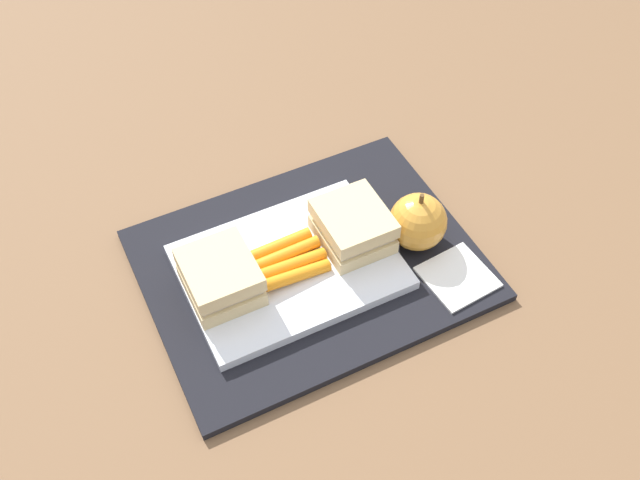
# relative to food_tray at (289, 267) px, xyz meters

# --- Properties ---
(ground_plane) EXTENTS (2.40, 2.40, 0.00)m
(ground_plane) POSITION_rel_food_tray_xyz_m (0.03, 0.00, -0.02)
(ground_plane) COLOR brown
(lunchbag_mat) EXTENTS (0.36, 0.28, 0.01)m
(lunchbag_mat) POSITION_rel_food_tray_xyz_m (0.03, 0.00, -0.01)
(lunchbag_mat) COLOR black
(lunchbag_mat) RESTS_ON ground_plane
(food_tray) EXTENTS (0.23, 0.17, 0.01)m
(food_tray) POSITION_rel_food_tray_xyz_m (0.00, 0.00, 0.00)
(food_tray) COLOR white
(food_tray) RESTS_ON lunchbag_mat
(sandwich_half_left) EXTENTS (0.07, 0.08, 0.04)m
(sandwich_half_left) POSITION_rel_food_tray_xyz_m (-0.08, 0.00, 0.03)
(sandwich_half_left) COLOR #DBC189
(sandwich_half_left) RESTS_ON food_tray
(sandwich_half_right) EXTENTS (0.07, 0.08, 0.04)m
(sandwich_half_right) POSITION_rel_food_tray_xyz_m (0.08, 0.00, 0.03)
(sandwich_half_right) COLOR #DBC189
(sandwich_half_right) RESTS_ON food_tray
(carrot_sticks_bundle) EXTENTS (0.08, 0.06, 0.02)m
(carrot_sticks_bundle) POSITION_rel_food_tray_xyz_m (0.00, -0.00, 0.01)
(carrot_sticks_bundle) COLOR orange
(carrot_sticks_bundle) RESTS_ON food_tray
(apple) EXTENTS (0.06, 0.06, 0.08)m
(apple) POSITION_rel_food_tray_xyz_m (0.15, -0.03, 0.03)
(apple) COLOR gold
(apple) RESTS_ON lunchbag_mat
(paper_napkin) EXTENTS (0.08, 0.08, 0.00)m
(paper_napkin) POSITION_rel_food_tray_xyz_m (0.16, -0.09, -0.00)
(paper_napkin) COLOR white
(paper_napkin) RESTS_ON lunchbag_mat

